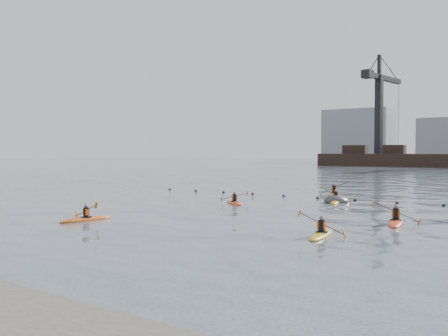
{
  "coord_description": "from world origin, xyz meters",
  "views": [
    {
      "loc": [
        12.3,
        -12.02,
        3.65
      ],
      "look_at": [
        -1.24,
        8.22,
        2.8
      ],
      "focal_mm": 38.0,
      "sensor_mm": 36.0,
      "label": 1
    }
  ],
  "objects_px": {
    "kayaker_4": "(396,221)",
    "kayaker_5": "(334,194)",
    "kayaker_3": "(336,201)",
    "kayaker_1": "(321,234)",
    "mooring_buoy": "(337,202)",
    "kayaker_0": "(86,218)",
    "kayaker_2": "(234,202)"
  },
  "relations": [
    {
      "from": "mooring_buoy",
      "to": "kayaker_1",
      "type": "bearing_deg",
      "value": -72.42
    },
    {
      "from": "kayaker_3",
      "to": "kayaker_5",
      "type": "xyz_separation_m",
      "value": [
        -2.14,
        5.31,
        0.01
      ]
    },
    {
      "from": "kayaker_2",
      "to": "kayaker_4",
      "type": "distance_m",
      "value": 12.18
    },
    {
      "from": "kayaker_4",
      "to": "kayaker_5",
      "type": "height_order",
      "value": "kayaker_5"
    },
    {
      "from": "kayaker_3",
      "to": "kayaker_1",
      "type": "bearing_deg",
      "value": -86.12
    },
    {
      "from": "kayaker_2",
      "to": "kayaker_4",
      "type": "bearing_deg",
      "value": -64.56
    },
    {
      "from": "mooring_buoy",
      "to": "kayaker_3",
      "type": "bearing_deg",
      "value": -155.27
    },
    {
      "from": "kayaker_5",
      "to": "kayaker_3",
      "type": "bearing_deg",
      "value": -95.19
    },
    {
      "from": "kayaker_0",
      "to": "kayaker_2",
      "type": "height_order",
      "value": "kayaker_0"
    },
    {
      "from": "mooring_buoy",
      "to": "kayaker_0",
      "type": "bearing_deg",
      "value": -116.61
    },
    {
      "from": "kayaker_1",
      "to": "mooring_buoy",
      "type": "bearing_deg",
      "value": 99.86
    },
    {
      "from": "kayaker_2",
      "to": "mooring_buoy",
      "type": "xyz_separation_m",
      "value": [
        5.75,
        4.71,
        -0.09
      ]
    },
    {
      "from": "mooring_buoy",
      "to": "kayaker_2",
      "type": "bearing_deg",
      "value": -140.69
    },
    {
      "from": "kayaker_1",
      "to": "kayaker_4",
      "type": "bearing_deg",
      "value": 64.01
    },
    {
      "from": "kayaker_0",
      "to": "mooring_buoy",
      "type": "xyz_separation_m",
      "value": [
        7.95,
        15.88,
        -0.09
      ]
    },
    {
      "from": "kayaker_2",
      "to": "kayaker_1",
      "type": "bearing_deg",
      "value": -90.14
    },
    {
      "from": "kayaker_2",
      "to": "kayaker_5",
      "type": "xyz_separation_m",
      "value": [
        3.51,
        9.97,
        0.02
      ]
    },
    {
      "from": "kayaker_0",
      "to": "kayaker_3",
      "type": "distance_m",
      "value": 17.68
    },
    {
      "from": "kayaker_0",
      "to": "kayaker_4",
      "type": "xyz_separation_m",
      "value": [
        13.96,
        7.97,
        0.01
      ]
    },
    {
      "from": "kayaker_0",
      "to": "kayaker_3",
      "type": "height_order",
      "value": "kayaker_3"
    },
    {
      "from": "kayaker_3",
      "to": "mooring_buoy",
      "type": "xyz_separation_m",
      "value": [
        0.09,
        0.04,
        -0.1
      ]
    },
    {
      "from": "kayaker_5",
      "to": "kayaker_0",
      "type": "bearing_deg",
      "value": -132.31
    },
    {
      "from": "kayaker_2",
      "to": "kayaker_3",
      "type": "xyz_separation_m",
      "value": [
        5.65,
        4.66,
        0.01
      ]
    },
    {
      "from": "kayaker_1",
      "to": "mooring_buoy",
      "type": "relative_size",
      "value": 1.5
    },
    {
      "from": "kayaker_0",
      "to": "kayaker_1",
      "type": "height_order",
      "value": "kayaker_1"
    },
    {
      "from": "kayaker_1",
      "to": "kayaker_5",
      "type": "xyz_separation_m",
      "value": [
        -6.46,
        18.58,
        0.02
      ]
    },
    {
      "from": "kayaker_4",
      "to": "kayaker_5",
      "type": "relative_size",
      "value": 1.0
    },
    {
      "from": "kayaker_2",
      "to": "mooring_buoy",
      "type": "distance_m",
      "value": 7.43
    },
    {
      "from": "kayaker_4",
      "to": "kayaker_5",
      "type": "distance_m",
      "value": 15.54
    },
    {
      "from": "kayaker_1",
      "to": "kayaker_5",
      "type": "distance_m",
      "value": 19.67
    },
    {
      "from": "kayaker_0",
      "to": "kayaker_4",
      "type": "relative_size",
      "value": 0.88
    },
    {
      "from": "kayaker_1",
      "to": "kayaker_0",
      "type": "bearing_deg",
      "value": -175.85
    }
  ]
}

